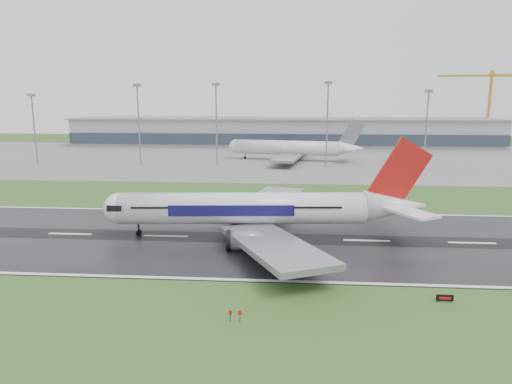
{
  "coord_description": "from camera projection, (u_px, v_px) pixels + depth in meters",
  "views": [
    {
      "loc": [
        5.02,
        -88.78,
        27.54
      ],
      "look_at": [
        -2.62,
        12.0,
        7.0
      ],
      "focal_mm": 32.74,
      "sensor_mm": 36.0,
      "label": 1
    }
  ],
  "objects": [
    {
      "name": "ground",
      "position": [
        265.0,
        239.0,
        92.61
      ],
      "size": [
        520.0,
        520.0,
        0.0
      ],
      "primitive_type": "plane",
      "color": "#2D511D",
      "rests_on": "ground"
    },
    {
      "name": "runway",
      "position": [
        265.0,
        238.0,
        92.6
      ],
      "size": [
        400.0,
        45.0,
        0.1
      ],
      "primitive_type": "cube",
      "color": "black",
      "rests_on": "ground"
    },
    {
      "name": "apron",
      "position": [
        280.0,
        158.0,
        214.75
      ],
      "size": [
        400.0,
        130.0,
        0.08
      ],
      "primitive_type": "cube",
      "color": "slate",
      "rests_on": "ground"
    },
    {
      "name": "terminal",
      "position": [
        283.0,
        132.0,
        271.89
      ],
      "size": [
        240.0,
        36.0,
        15.0
      ],
      "primitive_type": "cube",
      "color": "gray",
      "rests_on": "ground"
    },
    {
      "name": "main_airliner",
      "position": [
        265.0,
        189.0,
        92.76
      ],
      "size": [
        69.3,
        66.5,
        19.02
      ],
      "primitive_type": null,
      "rotation": [
        0.0,
        0.0,
        0.08
      ],
      "color": "silver",
      "rests_on": "runway"
    },
    {
      "name": "parked_airliner",
      "position": [
        292.0,
        140.0,
        205.85
      ],
      "size": [
        69.48,
        66.03,
        17.86
      ],
      "primitive_type": null,
      "rotation": [
        0.0,
        0.0,
        -0.17
      ],
      "color": "silver",
      "rests_on": "apron"
    },
    {
      "name": "tower_crane",
      "position": [
        489.0,
        108.0,
        274.79
      ],
      "size": [
        43.16,
        10.61,
        43.05
      ],
      "primitive_type": null,
      "rotation": [
        0.0,
        0.0,
        -0.19
      ],
      "color": "gold",
      "rests_on": "ground"
    },
    {
      "name": "runway_sign",
      "position": [
        445.0,
        298.0,
        63.91
      ],
      "size": [
        2.31,
        0.68,
        1.04
      ],
      "primitive_type": null,
      "rotation": [
        0.0,
        0.0,
        0.19
      ],
      "color": "black",
      "rests_on": "ground"
    },
    {
      "name": "floodmast_0",
      "position": [
        35.0,
        130.0,
        195.13
      ],
      "size": [
        0.64,
        0.64,
        27.86
      ],
      "primitive_type": "cylinder",
      "color": "gray",
      "rests_on": "ground"
    },
    {
      "name": "floodmast_1",
      "position": [
        139.0,
        126.0,
        191.43
      ],
      "size": [
        0.64,
        0.64,
        31.73
      ],
      "primitive_type": "cylinder",
      "color": "gray",
      "rests_on": "ground"
    },
    {
      "name": "floodmast_2",
      "position": [
        217.0,
        126.0,
        189.01
      ],
      "size": [
        0.64,
        0.64,
        32.07
      ],
      "primitive_type": "cylinder",
      "color": "gray",
      "rests_on": "ground"
    },
    {
      "name": "floodmast_3",
      "position": [
        327.0,
        126.0,
        185.67
      ],
      "size": [
        0.64,
        0.64,
        32.56
      ],
      "primitive_type": "cylinder",
      "color": "gray",
      "rests_on": "ground"
    },
    {
      "name": "floodmast_4",
      "position": [
        426.0,
        131.0,
        183.13
      ],
      "size": [
        0.64,
        0.64,
        29.32
      ],
      "primitive_type": "cylinder",
      "color": "gray",
      "rests_on": "ground"
    }
  ]
}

